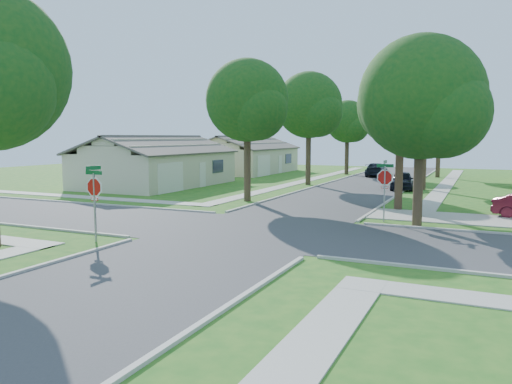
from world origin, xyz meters
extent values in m
plane|color=#205E19|center=(0.00, 0.00, 0.00)|extent=(100.00, 100.00, 0.00)
cube|color=#333335|center=(0.00, 0.00, 0.00)|extent=(7.00, 100.00, 0.02)
cube|color=#9E9B91|center=(6.10, 26.00, 0.02)|extent=(1.20, 40.00, 0.04)
cube|color=#9E9B91|center=(-6.10, 26.00, 0.02)|extent=(1.20, 40.00, 0.04)
cube|color=#9E9B91|center=(7.90, 7.10, 0.03)|extent=(8.80, 3.60, 0.05)
cube|color=gray|center=(-4.70, -4.70, 1.35)|extent=(0.06, 0.06, 2.70)
cylinder|color=white|center=(-4.70, -4.70, 2.15)|extent=(1.05, 0.02, 1.05)
cylinder|color=#BB110D|center=(-4.70, -4.70, 2.15)|extent=(0.90, 0.03, 0.90)
cube|color=#BB110D|center=(-4.70, -4.70, 1.68)|extent=(0.34, 0.03, 0.12)
cube|color=white|center=(-4.70, -4.70, 1.68)|extent=(0.30, 0.03, 0.08)
cube|color=#0C5426|center=(-4.70, -4.70, 2.72)|extent=(0.80, 0.02, 0.16)
cube|color=#0C5426|center=(-4.70, -4.70, 2.90)|extent=(0.02, 0.80, 0.16)
cube|color=gray|center=(4.70, 4.70, 1.35)|extent=(0.06, 0.06, 2.70)
cylinder|color=white|center=(4.70, 4.70, 2.15)|extent=(1.05, 0.02, 1.05)
cylinder|color=#BB110D|center=(4.70, 4.70, 2.15)|extent=(0.90, 0.03, 0.90)
cube|color=#BB110D|center=(4.70, 4.70, 1.68)|extent=(0.34, 0.03, 0.12)
cube|color=white|center=(4.70, 4.70, 1.68)|extent=(0.30, 0.03, 0.08)
cube|color=#0C5426|center=(4.70, 4.70, 2.72)|extent=(0.80, 0.02, 0.16)
cube|color=#0C5426|center=(4.70, 4.70, 2.90)|extent=(0.02, 0.80, 0.16)
cylinder|color=#38281C|center=(4.70, 9.00, 1.98)|extent=(0.44, 0.44, 3.95)
sphere|color=#114415|center=(4.70, 9.00, 5.88)|extent=(4.80, 4.80, 4.80)
sphere|color=#114415|center=(5.54, 8.52, 5.28)|extent=(3.46, 3.46, 3.46)
sphere|color=#114415|center=(3.98, 9.60, 5.40)|extent=(3.26, 3.26, 3.26)
cylinder|color=#38281C|center=(4.70, 21.00, 2.15)|extent=(0.44, 0.44, 4.30)
sphere|color=#114415|center=(4.70, 21.00, 6.51)|extent=(5.40, 5.40, 5.40)
sphere|color=#114415|center=(5.65, 20.46, 5.84)|extent=(3.89, 3.89, 3.89)
sphere|color=#114415|center=(3.89, 21.68, 5.97)|extent=(3.67, 3.67, 3.67)
cylinder|color=#38281C|center=(4.70, 34.00, 2.10)|extent=(0.44, 0.44, 4.20)
sphere|color=#114415|center=(4.70, 34.00, 6.22)|extent=(5.00, 5.00, 5.00)
sphere|color=#114415|center=(5.58, 33.50, 5.60)|extent=(3.60, 3.60, 3.60)
sphere|color=#114415|center=(3.95, 34.62, 5.72)|extent=(3.40, 3.40, 3.40)
cylinder|color=#38281C|center=(-4.70, 9.00, 2.12)|extent=(0.44, 0.44, 4.25)
sphere|color=#114415|center=(-4.70, 9.00, 6.37)|extent=(5.20, 5.20, 5.20)
sphere|color=#114415|center=(-3.79, 8.48, 5.72)|extent=(3.74, 3.74, 3.74)
sphere|color=#114415|center=(-5.48, 9.65, 5.85)|extent=(3.54, 3.54, 3.54)
cylinder|color=#38281C|center=(-4.70, 21.00, 2.22)|extent=(0.44, 0.44, 4.44)
sphere|color=#114415|center=(-4.70, 21.00, 6.76)|extent=(5.60, 5.60, 5.60)
sphere|color=#114415|center=(-3.72, 20.44, 6.06)|extent=(4.03, 4.03, 4.03)
sphere|color=#114415|center=(-5.54, 21.70, 6.20)|extent=(3.81, 3.81, 3.81)
cylinder|color=#38281C|center=(-4.70, 34.00, 1.95)|extent=(0.44, 0.44, 3.90)
sphere|color=#114415|center=(-4.70, 34.00, 5.74)|extent=(4.60, 4.60, 4.60)
sphere|color=#114415|center=(-3.90, 33.54, 5.16)|extent=(3.31, 3.31, 3.31)
sphere|color=#114415|center=(-5.39, 34.58, 5.28)|extent=(3.13, 3.13, 3.13)
cylinder|color=#38281C|center=(6.30, 4.20, 1.77)|extent=(0.44, 0.44, 3.54)
sphere|color=#114415|center=(6.30, 4.20, 5.86)|extent=(5.60, 5.60, 5.60)
sphere|color=#114415|center=(7.28, 3.64, 5.16)|extent=(4.03, 4.03, 4.03)
sphere|color=#114415|center=(5.46, 4.90, 5.30)|extent=(3.81, 3.81, 3.81)
cube|color=#BAB293|center=(-16.00, 15.00, 1.40)|extent=(8.00, 13.00, 2.80)
cube|color=#47423D|center=(-14.00, 15.00, 3.45)|extent=(4.42, 13.60, 1.56)
cube|color=#47423D|center=(-18.00, 15.00, 3.45)|extent=(4.42, 13.60, 1.56)
cube|color=silver|center=(-11.97, 11.10, 1.10)|extent=(0.06, 3.20, 2.20)
cube|color=silver|center=(-11.97, 15.65, 1.00)|extent=(0.06, 0.90, 2.00)
cube|color=#1E2633|center=(-11.97, 18.25, 1.55)|extent=(0.06, 1.80, 1.10)
cube|color=#BAB293|center=(-16.00, 32.00, 1.40)|extent=(8.00, 13.00, 2.80)
cube|color=#47423D|center=(-14.00, 32.00, 3.45)|extent=(4.42, 13.60, 1.56)
cube|color=#47423D|center=(-18.00, 32.00, 3.45)|extent=(4.42, 13.60, 1.56)
cube|color=silver|center=(-11.97, 28.10, 1.10)|extent=(0.06, 3.20, 2.20)
cube|color=silver|center=(-11.97, 32.65, 1.00)|extent=(0.06, 0.90, 2.00)
cube|color=#1E2633|center=(-11.97, 35.25, 1.55)|extent=(0.06, 1.80, 1.10)
imported|color=black|center=(3.20, 20.37, 0.72)|extent=(2.20, 4.40, 1.44)
imported|color=black|center=(-1.20, 32.61, 0.70)|extent=(2.34, 4.94, 1.39)
camera|label=1|loc=(9.04, -19.54, 4.10)|focal=35.00mm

